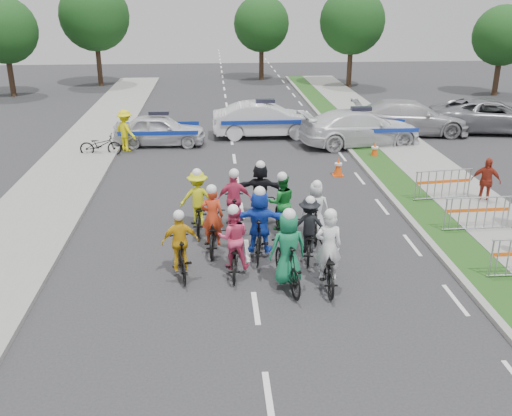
{
  "coord_description": "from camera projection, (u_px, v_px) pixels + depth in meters",
  "views": [
    {
      "loc": [
        -0.83,
        -11.06,
        6.68
      ],
      "look_at": [
        0.26,
        3.36,
        1.1
      ],
      "focal_mm": 40.0,
      "sensor_mm": 36.0,
      "label": 1
    }
  ],
  "objects": [
    {
      "name": "ground",
      "position": [
        256.0,
        308.0,
        12.75
      ],
      "size": [
        90.0,
        90.0,
        0.0
      ],
      "primitive_type": "plane",
      "color": "#28282B",
      "rests_on": "ground"
    },
    {
      "name": "curb_right",
      "position": [
        407.0,
        216.0,
        17.74
      ],
      "size": [
        0.2,
        60.0,
        0.12
      ],
      "primitive_type": "cube",
      "color": "gray",
      "rests_on": "ground"
    },
    {
      "name": "grass_strip",
      "position": [
        429.0,
        216.0,
        17.79
      ],
      "size": [
        1.2,
        60.0,
        0.11
      ],
      "primitive_type": "cube",
      "color": "#214A18",
      "rests_on": "ground"
    },
    {
      "name": "sidewalk_right",
      "position": [
        484.0,
        214.0,
        17.92
      ],
      "size": [
        2.4,
        60.0,
        0.13
      ],
      "primitive_type": "cube",
      "color": "gray",
      "rests_on": "ground"
    },
    {
      "name": "sidewalk_left",
      "position": [
        25.0,
        227.0,
        16.92
      ],
      "size": [
        3.0,
        60.0,
        0.13
      ],
      "primitive_type": "cube",
      "color": "gray",
      "rests_on": "ground"
    },
    {
      "name": "rider_0",
      "position": [
        328.0,
        260.0,
        13.5
      ],
      "size": [
        0.8,
        2.01,
        2.01
      ],
      "rotation": [
        0.0,
        0.0,
        3.08
      ],
      "color": "black",
      "rests_on": "ground"
    },
    {
      "name": "rider_1",
      "position": [
        288.0,
        257.0,
        13.36
      ],
      "size": [
        0.95,
        2.02,
        2.06
      ],
      "rotation": [
        0.0,
        0.0,
        3.32
      ],
      "color": "black",
      "rests_on": "ground"
    },
    {
      "name": "rider_2",
      "position": [
        234.0,
        248.0,
        14.1
      ],
      "size": [
        0.8,
        1.85,
        1.86
      ],
      "rotation": [
        0.0,
        0.0,
        3.09
      ],
      "color": "black",
      "rests_on": "ground"
    },
    {
      "name": "rider_3",
      "position": [
        181.0,
        250.0,
        13.94
      ],
      "size": [
        0.94,
        1.75,
        1.78
      ],
      "rotation": [
        0.0,
        0.0,
        3.3
      ],
      "color": "black",
      "rests_on": "ground"
    },
    {
      "name": "rider_4",
      "position": [
        309.0,
        233.0,
        14.92
      ],
      "size": [
        1.05,
        1.8,
        1.76
      ],
      "rotation": [
        0.0,
        0.0,
        2.98
      ],
      "color": "black",
      "rests_on": "ground"
    },
    {
      "name": "rider_5",
      "position": [
        259.0,
        227.0,
        14.92
      ],
      "size": [
        1.64,
        1.96,
        2.0
      ],
      "rotation": [
        0.0,
        0.0,
        3.01
      ],
      "color": "black",
      "rests_on": "ground"
    },
    {
      "name": "rider_6",
      "position": [
        213.0,
        228.0,
        15.38
      ],
      "size": [
        0.79,
        1.91,
        1.91
      ],
      "rotation": [
        0.0,
        0.0,
        3.07
      ],
      "color": "black",
      "rests_on": "ground"
    },
    {
      "name": "rider_7",
      "position": [
        315.0,
        216.0,
        16.04
      ],
      "size": [
        0.79,
        1.74,
        1.79
      ],
      "rotation": [
        0.0,
        0.0,
        3.04
      ],
      "color": "black",
      "rests_on": "ground"
    },
    {
      "name": "rider_8",
      "position": [
        281.0,
        211.0,
        16.33
      ],
      "size": [
        0.84,
        1.92,
        1.92
      ],
      "rotation": [
        0.0,
        0.0,
        3.2
      ],
      "color": "black",
      "rests_on": "ground"
    },
    {
      "name": "rider_9",
      "position": [
        234.0,
        208.0,
        16.49
      ],
      "size": [
        0.99,
        1.87,
        1.96
      ],
      "rotation": [
        0.0,
        0.0,
        3.12
      ],
      "color": "black",
      "rests_on": "ground"
    },
    {
      "name": "rider_10",
      "position": [
        198.0,
        206.0,
        16.68
      ],
      "size": [
        1.07,
        1.88,
        1.9
      ],
      "rotation": [
        0.0,
        0.0,
        3.12
      ],
      "color": "black",
      "rests_on": "ground"
    },
    {
      "name": "rider_11",
      "position": [
        260.0,
        195.0,
        17.37
      ],
      "size": [
        1.57,
        1.87,
        1.91
      ],
      "rotation": [
        0.0,
        0.0,
        3.0
      ],
      "color": "black",
      "rests_on": "ground"
    },
    {
      "name": "police_car_0",
      "position": [
        160.0,
        130.0,
        25.81
      ],
      "size": [
        4.18,
        1.87,
        1.4
      ],
      "primitive_type": "imported",
      "rotation": [
        0.0,
        0.0,
        1.52
      ],
      "color": "silver",
      "rests_on": "ground"
    },
    {
      "name": "police_car_1",
      "position": [
        265.0,
        120.0,
        27.23
      ],
      "size": [
        5.0,
        1.79,
        1.64
      ],
      "primitive_type": "imported",
      "rotation": [
        0.0,
        0.0,
        1.58
      ],
      "color": "silver",
      "rests_on": "ground"
    },
    {
      "name": "police_car_2",
      "position": [
        360.0,
        128.0,
        25.75
      ],
      "size": [
        5.76,
        2.99,
        1.6
      ],
      "primitive_type": "imported",
      "rotation": [
        0.0,
        0.0,
        1.71
      ],
      "color": "silver",
      "rests_on": "ground"
    },
    {
      "name": "civilian_sedan",
      "position": [
        410.0,
        117.0,
        27.73
      ],
      "size": [
        5.87,
        2.91,
        1.64
      ],
      "primitive_type": "imported",
      "rotation": [
        0.0,
        0.0,
        1.46
      ],
      "color": "#A9A8AD",
      "rests_on": "ground"
    },
    {
      "name": "civilian_suv",
      "position": [
        492.0,
        115.0,
        28.18
      ],
      "size": [
        6.27,
        3.69,
        1.64
      ],
      "primitive_type": "imported",
      "rotation": [
        0.0,
        0.0,
        1.4
      ],
      "color": "slate",
      "rests_on": "ground"
    },
    {
      "name": "spectator_2",
      "position": [
        486.0,
        181.0,
        18.65
      ],
      "size": [
        1.0,
        0.74,
        1.58
      ],
      "primitive_type": "imported",
      "rotation": [
        0.0,
        0.0,
        -0.44
      ],
      "color": "maroon",
      "rests_on": "ground"
    },
    {
      "name": "marshal_hiviz",
      "position": [
        125.0,
        131.0,
        24.8
      ],
      "size": [
        1.3,
        1.3,
        1.81
      ],
      "primitive_type": "imported",
      "rotation": [
        0.0,
        0.0,
        2.36
      ],
      "color": "yellow",
      "rests_on": "ground"
    },
    {
      "name": "barrier_1",
      "position": [
        477.0,
        215.0,
        16.47
      ],
      "size": [
        2.01,
        0.55,
        1.12
      ],
      "primitive_type": null,
      "rotation": [
        0.0,
        0.0,
        0.02
      ],
      "color": "#A5A8AD",
      "rests_on": "ground"
    },
    {
      "name": "barrier_2",
      "position": [
        443.0,
        186.0,
        18.9
      ],
      "size": [
        2.04,
        0.71,
        1.12
      ],
      "primitive_type": null,
      "rotation": [
        0.0,
        0.0,
        0.1
      ],
      "color": "#A5A8AD",
      "rests_on": "ground"
    },
    {
      "name": "cone_0",
      "position": [
        338.0,
        167.0,
        21.69
      ],
      "size": [
        0.4,
        0.4,
        0.7
      ],
      "color": "#F24C0C",
      "rests_on": "ground"
    },
    {
      "name": "cone_1",
      "position": [
        375.0,
        150.0,
        23.93
      ],
      "size": [
        0.4,
        0.4,
        0.7
      ],
      "color": "#F24C0C",
      "rests_on": "ground"
    },
    {
      "name": "parked_bike",
      "position": [
        100.0,
        145.0,
        24.26
      ],
      "size": [
        1.76,
        0.64,
        0.92
      ],
      "primitive_type": "imported",
      "rotation": [
        0.0,
        0.0,
        1.59
      ],
      "color": "black",
      "rests_on": "ground"
    },
    {
      "name": "tree_0",
      "position": [
        4.0,
        30.0,
        36.31
      ],
      "size": [
        4.2,
        4.2,
        6.3
      ],
      "color": "#382619",
      "rests_on": "ground"
    },
    {
      "name": "tree_1",
      "position": [
        352.0,
        22.0,
        39.66
      ],
      "size": [
        4.55,
        4.55,
        6.82
      ],
      "color": "#382619",
      "rests_on": "ground"
    },
    {
      "name": "tree_2",
      "position": [
        503.0,
        36.0,
        36.83
      ],
      "size": [
        3.85,
        3.85,
        5.77
      ],
      "color": "#382619",
      "rests_on": "ground"
    },
    {
      "name": "tree_3",
      "position": [
        94.0,
        16.0,
        40.13
      ],
      "size": [
        4.9,
        4.9,
        7.35
      ],
      "color": "#382619",
      "rests_on": "ground"
    },
    {
      "name": "tree_4",
      "position": [
        262.0,
        24.0,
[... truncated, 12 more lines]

